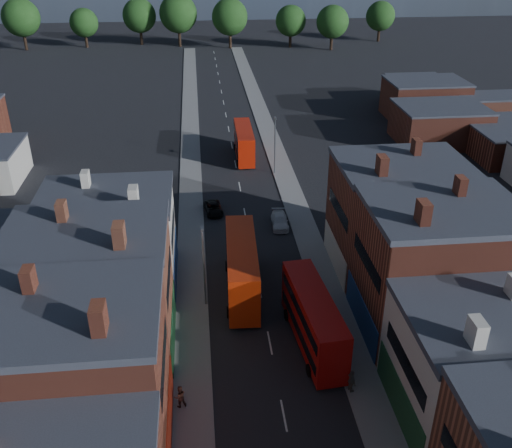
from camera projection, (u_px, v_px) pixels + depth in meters
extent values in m
cube|color=gray|center=(191.00, 209.00, 70.05)|extent=(3.00, 200.00, 0.12)
cube|color=gray|center=(295.00, 204.00, 71.24)|extent=(3.00, 200.00, 0.12)
cylinder|color=slate|center=(204.00, 268.00, 50.76)|extent=(0.16, 0.16, 8.00)
cube|color=slate|center=(202.00, 229.00, 48.88)|extent=(0.25, 0.70, 0.25)
cylinder|color=slate|center=(275.00, 147.00, 78.04)|extent=(0.16, 0.16, 8.00)
cube|color=slate|center=(275.00, 118.00, 76.16)|extent=(0.25, 0.70, 0.25)
cube|color=red|center=(242.00, 267.00, 53.13)|extent=(3.20, 12.07, 4.79)
cube|color=black|center=(242.00, 276.00, 53.57)|extent=(3.22, 11.11, 0.98)
cube|color=black|center=(242.00, 257.00, 52.59)|extent=(3.22, 11.11, 0.98)
cylinder|color=black|center=(229.00, 312.00, 50.73)|extent=(0.37, 1.10, 1.09)
cylinder|color=black|center=(259.00, 311.00, 50.89)|extent=(0.37, 1.10, 1.09)
cylinder|color=black|center=(227.00, 266.00, 57.48)|extent=(0.37, 1.10, 1.09)
cylinder|color=black|center=(254.00, 265.00, 57.63)|extent=(0.37, 1.10, 1.09)
cube|color=#A70C09|center=(313.00, 319.00, 46.54)|extent=(3.59, 11.41, 4.49)
cube|color=black|center=(313.00, 327.00, 46.95)|extent=(3.56, 10.53, 0.92)
cube|color=black|center=(314.00, 308.00, 46.04)|extent=(3.56, 10.53, 0.92)
cylinder|color=black|center=(309.00, 371.00, 44.20)|extent=(0.40, 1.04, 1.02)
cylinder|color=black|center=(341.00, 366.00, 44.64)|extent=(0.40, 1.04, 1.02)
cylinder|color=black|center=(287.00, 315.00, 50.41)|extent=(0.40, 1.04, 1.02)
cylinder|color=black|center=(315.00, 312.00, 50.86)|extent=(0.40, 1.04, 1.02)
cube|color=#B91B08|center=(244.00, 142.00, 84.16)|extent=(2.50, 10.53, 4.20)
cube|color=black|center=(244.00, 147.00, 84.54)|extent=(2.55, 9.69, 0.86)
cube|color=black|center=(244.00, 136.00, 83.69)|extent=(2.55, 9.69, 0.86)
cylinder|color=black|center=(238.00, 163.00, 82.03)|extent=(0.30, 0.96, 0.95)
cylinder|color=black|center=(254.00, 163.00, 82.23)|extent=(0.30, 0.96, 0.95)
cylinder|color=black|center=(235.00, 147.00, 87.94)|extent=(0.30, 0.96, 0.95)
cylinder|color=black|center=(250.00, 146.00, 88.13)|extent=(0.30, 0.96, 0.95)
imported|color=black|center=(214.00, 208.00, 68.94)|extent=(2.45, 4.46, 1.18)
imported|color=silver|center=(280.00, 221.00, 65.94)|extent=(2.05, 4.61, 1.31)
imported|color=#402119|center=(180.00, 397.00, 41.07)|extent=(0.99, 0.71, 1.83)
imported|color=#59554C|center=(351.00, 381.00, 42.37)|extent=(0.80, 1.23, 1.94)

